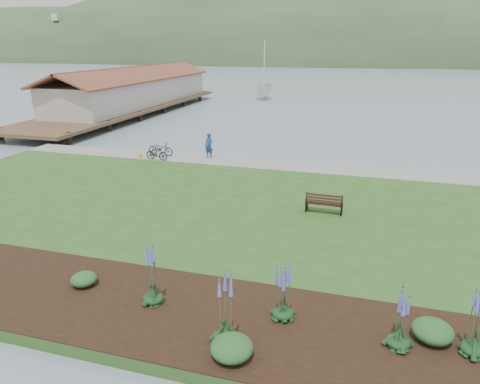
# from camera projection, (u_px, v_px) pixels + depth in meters

# --- Properties ---
(ground) EXTENTS (600.00, 600.00, 0.00)m
(ground) POSITION_uv_depth(u_px,v_px,m) (217.00, 204.00, 22.31)
(ground) COLOR slate
(ground) RESTS_ON ground
(lawn) EXTENTS (34.00, 20.00, 0.40)m
(lawn) POSITION_uv_depth(u_px,v_px,m) (203.00, 215.00, 20.43)
(lawn) COLOR #274F1C
(lawn) RESTS_ON ground
(shoreline_path) EXTENTS (34.00, 2.20, 0.03)m
(shoreline_path) POSITION_uv_depth(u_px,v_px,m) (251.00, 163.00, 28.43)
(shoreline_path) COLOR gray
(shoreline_path) RESTS_ON lawn
(garden_bed) EXTENTS (24.00, 4.40, 0.04)m
(garden_bed) POSITION_uv_depth(u_px,v_px,m) (204.00, 316.00, 12.49)
(garden_bed) COLOR black
(garden_bed) RESTS_ON lawn
(far_hillside) EXTENTS (580.00, 80.00, 38.00)m
(far_hillside) POSITION_uv_depth(u_px,v_px,m) (403.00, 65.00, 171.27)
(far_hillside) COLOR #314E2C
(far_hillside) RESTS_ON ground
(pier_pavilion) EXTENTS (8.00, 36.00, 5.40)m
(pier_pavilion) POSITION_uv_depth(u_px,v_px,m) (135.00, 90.00, 51.67)
(pier_pavilion) COLOR #4C3826
(pier_pavilion) RESTS_ON ground
(park_bench) EXTENTS (1.71, 0.74, 1.04)m
(park_bench) POSITION_uv_depth(u_px,v_px,m) (324.00, 203.00, 19.93)
(park_bench) COLOR black
(park_bench) RESTS_ON lawn
(person) EXTENTS (0.84, 0.67, 2.04)m
(person) POSITION_uv_depth(u_px,v_px,m) (209.00, 144.00, 29.47)
(person) COLOR navy
(person) RESTS_ON lawn
(bicycle_a) EXTENTS (0.89, 2.02, 1.02)m
(bicycle_a) POSITION_uv_depth(u_px,v_px,m) (161.00, 148.00, 30.30)
(bicycle_a) COLOR black
(bicycle_a) RESTS_ON lawn
(bicycle_b) EXTENTS (0.58, 1.64, 0.97)m
(bicycle_b) POSITION_uv_depth(u_px,v_px,m) (157.00, 153.00, 29.07)
(bicycle_b) COLOR black
(bicycle_b) RESTS_ON lawn
(sailboat) EXTENTS (11.18, 11.35, 26.63)m
(sailboat) POSITION_uv_depth(u_px,v_px,m) (264.00, 99.00, 64.82)
(sailboat) COLOR silver
(sailboat) RESTS_ON ground
(pannier) EXTENTS (0.22, 0.31, 0.31)m
(pannier) POSITION_uv_depth(u_px,v_px,m) (140.00, 156.00, 29.71)
(pannier) COLOR yellow
(pannier) RESTS_ON lawn
(echium_0) EXTENTS (0.62, 0.62, 2.38)m
(echium_0) POSITION_uv_depth(u_px,v_px,m) (225.00, 312.00, 11.06)
(echium_0) COLOR #133418
(echium_0) RESTS_ON garden_bed
(echium_1) EXTENTS (0.62, 0.62, 2.05)m
(echium_1) POSITION_uv_depth(u_px,v_px,m) (284.00, 291.00, 12.07)
(echium_1) COLOR #133418
(echium_1) RESTS_ON garden_bed
(echium_2) EXTENTS (0.62, 0.62, 1.76)m
(echium_2) POSITION_uv_depth(u_px,v_px,m) (401.00, 324.00, 10.96)
(echium_2) COLOR #133418
(echium_2) RESTS_ON garden_bed
(echium_3) EXTENTS (0.62, 0.62, 2.38)m
(echium_3) POSITION_uv_depth(u_px,v_px,m) (479.00, 319.00, 10.59)
(echium_3) COLOR #133418
(echium_3) RESTS_ON garden_bed
(echium_4) EXTENTS (0.62, 0.62, 2.40)m
(echium_4) POSITION_uv_depth(u_px,v_px,m) (151.00, 273.00, 12.74)
(echium_4) COLOR #133418
(echium_4) RESTS_ON garden_bed
(shrub_0) EXTENTS (0.84, 0.84, 0.42)m
(shrub_0) POSITION_uv_depth(u_px,v_px,m) (84.00, 279.00, 13.98)
(shrub_0) COLOR #1E4C21
(shrub_0) RESTS_ON garden_bed
(shrub_1) EXTENTS (1.10, 1.10, 0.55)m
(shrub_1) POSITION_uv_depth(u_px,v_px,m) (232.00, 348.00, 10.73)
(shrub_1) COLOR #1E4C21
(shrub_1) RESTS_ON garden_bed
(shrub_2) EXTENTS (1.08, 1.08, 0.54)m
(shrub_2) POSITION_uv_depth(u_px,v_px,m) (433.00, 331.00, 11.36)
(shrub_2) COLOR #1E4C21
(shrub_2) RESTS_ON garden_bed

